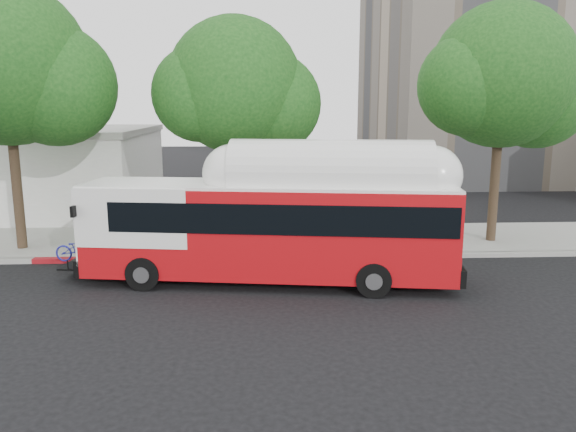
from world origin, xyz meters
name	(u,v)px	position (x,y,z in m)	size (l,w,h in m)	color
ground	(264,296)	(0.00, 0.00, 0.00)	(120.00, 120.00, 0.00)	black
sidewalk	(263,240)	(0.00, 6.50, 0.07)	(60.00, 5.00, 0.15)	gray
curb_strip	(263,258)	(0.00, 3.90, 0.07)	(60.00, 0.30, 0.15)	gray
red_curb_segment	(178,259)	(-3.00, 3.90, 0.08)	(10.00, 0.32, 0.16)	maroon
street_tree_left	(20,70)	(-8.53, 5.56, 6.60)	(6.67, 5.80, 9.74)	#2D2116
street_tree_mid	(246,91)	(-0.59, 6.06, 5.91)	(5.75, 5.00, 8.62)	#2D2116
street_tree_right	(513,82)	(9.44, 5.86, 6.26)	(6.21, 5.40, 9.18)	#2D2116
transit_bus	(271,230)	(0.24, 1.32, 1.65)	(12.13, 3.96, 3.53)	#B30C12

